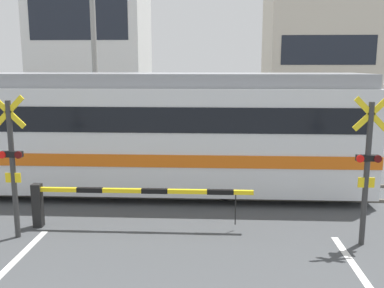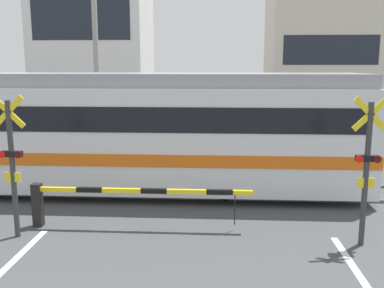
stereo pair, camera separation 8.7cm
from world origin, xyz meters
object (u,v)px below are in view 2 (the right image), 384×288
crossing_barrier_far (252,147)px  crossing_signal_left (12,161)px  commuter_train (8,128)px  pedestrian (191,128)px  crossing_barrier_near (102,197)px  crossing_signal_right (367,165)px

crossing_barrier_far → crossing_signal_left: bearing=-129.4°
commuter_train → pedestrian: bearing=51.0°
crossing_barrier_far → crossing_signal_left: (-5.45, -6.63, 0.93)m
commuter_train → pedestrian: commuter_train is taller
commuter_train → crossing_barrier_far: 7.99m
crossing_barrier_far → crossing_signal_left: size_ratio=1.63×
crossing_barrier_near → crossing_signal_left: size_ratio=1.63×
crossing_signal_left → pedestrian: 10.06m
commuter_train → crossing_signal_left: bearing=-62.5°
crossing_signal_left → pedestrian: crossing_signal_left is taller
commuter_train → crossing_signal_left: (1.81, -3.48, -0.15)m
crossing_barrier_near → crossing_signal_right: size_ratio=1.63×
commuter_train → pedestrian: (4.92, 6.07, -0.84)m
crossing_signal_left → crossing_signal_right: same height
commuter_train → crossing_signal_left: size_ratio=6.73×
crossing_barrier_near → pedestrian: 9.05m
commuter_train → crossing_signal_right: 9.59m
crossing_barrier_near → crossing_barrier_far: (3.78, 6.01, 0.00)m
commuter_train → crossing_signal_right: bearing=-21.3°
commuter_train → crossing_barrier_near: commuter_train is taller
crossing_signal_right → pedestrian: crossing_signal_right is taller
pedestrian → crossing_barrier_near: bearing=-99.1°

